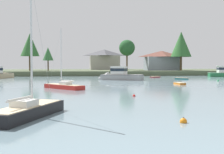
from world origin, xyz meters
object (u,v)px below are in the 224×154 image
at_px(dinghy_teal, 182,79).
at_px(sailboat_red, 64,87).
at_px(dinghy_orange, 180,84).
at_px(mooring_buoy_orange, 183,122).
at_px(cruiser_grey, 117,77).
at_px(dinghy_maroon, 155,77).
at_px(mooring_buoy_red, 134,96).
at_px(mooring_buoy_green, 218,81).
at_px(sailboat_black, 28,114).

distance_m(dinghy_teal, sailboat_red, 34.99).
bearing_deg(sailboat_red, dinghy_orange, 18.60).
relative_size(sailboat_red, dinghy_orange, 3.12).
bearing_deg(mooring_buoy_orange, cruiser_grey, 87.20).
height_order(dinghy_teal, dinghy_orange, same).
height_order(dinghy_maroon, mooring_buoy_red, dinghy_maroon).
distance_m(cruiser_grey, mooring_buoy_green, 22.13).
distance_m(dinghy_teal, mooring_buoy_red, 38.45).
height_order(sailboat_black, dinghy_orange, sailboat_black).
bearing_deg(mooring_buoy_red, mooring_buoy_green, 48.69).
relative_size(cruiser_grey, mooring_buoy_orange, 22.47).
xyz_separation_m(sailboat_black, dinghy_orange, (21.31, 29.39, -0.10)).
height_order(sailboat_red, sailboat_black, sailboat_black).
relative_size(dinghy_teal, mooring_buoy_orange, 6.44).
xyz_separation_m(dinghy_orange, mooring_buoy_red, (-11.71, -17.70, -0.07)).
bearing_deg(dinghy_orange, dinghy_maroon, 84.15).
xyz_separation_m(mooring_buoy_orange, mooring_buoy_red, (-0.26, 14.57, -0.02)).
distance_m(dinghy_orange, cruiser_grey, 18.60).
height_order(sailboat_red, mooring_buoy_orange, sailboat_red).
relative_size(sailboat_red, cruiser_grey, 0.84).
bearing_deg(mooring_buoy_green, dinghy_maroon, 117.98).
bearing_deg(sailboat_red, mooring_buoy_orange, -71.42).
height_order(sailboat_black, mooring_buoy_green, sailboat_black).
relative_size(dinghy_maroon, cruiser_grey, 0.29).
relative_size(dinghy_maroon, sailboat_red, 0.35).
height_order(dinghy_maroon, dinghy_teal, dinghy_teal).
bearing_deg(dinghy_teal, dinghy_maroon, 109.79).
distance_m(sailboat_red, mooring_buoy_orange, 26.93).
distance_m(dinghy_teal, mooring_buoy_orange, 51.67).
distance_m(dinghy_teal, sailboat_black, 53.36).
distance_m(mooring_buoy_red, mooring_buoy_green, 35.72).
relative_size(sailboat_black, mooring_buoy_orange, 20.17).
distance_m(dinghy_orange, mooring_buoy_red, 21.23).
bearing_deg(dinghy_maroon, sailboat_black, -113.30).
distance_m(sailboat_black, mooring_buoy_orange, 10.27).
relative_size(sailboat_black, mooring_buoy_red, 26.63).
bearing_deg(dinghy_teal, dinghy_orange, -111.38).
relative_size(sailboat_red, sailboat_black, 0.93).
bearing_deg(mooring_buoy_green, dinghy_orange, -142.43).
relative_size(dinghy_maroon, mooring_buoy_green, 7.64).
height_order(dinghy_teal, cruiser_grey, cruiser_grey).
relative_size(dinghy_maroon, dinghy_orange, 1.08).
bearing_deg(mooring_buoy_red, sailboat_black, -129.40).
bearing_deg(sailboat_black, dinghy_maroon, 66.70).
bearing_deg(dinghy_teal, sailboat_red, -138.96).
relative_size(dinghy_teal, dinghy_orange, 1.07).
bearing_deg(mooring_buoy_red, dinghy_teal, 61.97).
bearing_deg(dinghy_orange, mooring_buoy_orange, -109.54).
xyz_separation_m(dinghy_teal, mooring_buoy_red, (-18.07, -33.94, -0.07)).
relative_size(sailboat_red, mooring_buoy_red, 24.79).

